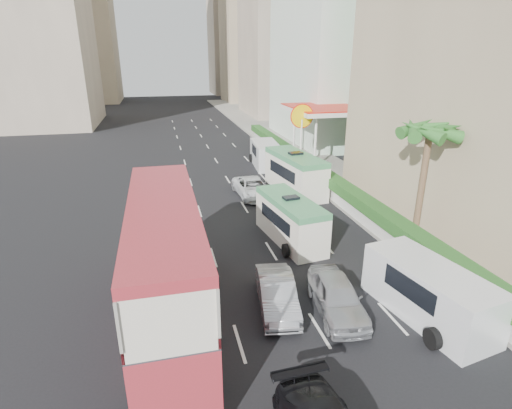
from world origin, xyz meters
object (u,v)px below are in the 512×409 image
object	(u,v)px
minibus_far	(295,173)
panel_van_near	(429,292)
shell_station	(323,135)
palm_tree	(421,187)
car_silver_lane_a	(277,307)
van_asset	(253,196)
car_silver_lane_b	(336,311)
minibus_near	(290,220)
panel_van_far	(266,154)
double_decker_bus	(167,266)

from	to	relation	value
minibus_far	panel_van_near	size ratio (longest dim) A/B	1.22
panel_van_near	shell_station	world-z (taller)	shell_station
minibus_far	palm_tree	world-z (taller)	palm_tree
car_silver_lane_a	van_asset	size ratio (longest dim) A/B	0.86
car_silver_lane_a	minibus_far	size ratio (longest dim) A/B	0.62
car_silver_lane_b	minibus_far	xyz separation A→B (m)	(3.47, 15.56, 1.50)
panel_van_near	minibus_near	bearing A→B (deg)	101.44
car_silver_lane_a	panel_van_near	xyz separation A→B (m)	(5.83, -1.98, 1.12)
palm_tree	panel_van_far	bearing A→B (deg)	101.31
car_silver_lane_b	minibus_near	xyz separation A→B (m)	(0.30, 7.11, 1.27)
panel_van_near	van_asset	bearing A→B (deg)	92.34
minibus_far	shell_station	size ratio (longest dim) A/B	0.85
car_silver_lane_a	car_silver_lane_b	distance (m)	2.49
palm_tree	shell_station	xyz separation A→B (m)	(2.20, 19.00, -0.63)
minibus_far	panel_van_far	bearing A→B (deg)	83.75
car_silver_lane_a	palm_tree	size ratio (longest dim) A/B	0.66
minibus_far	panel_van_far	distance (m)	8.25
panel_van_near	minibus_far	bearing A→B (deg)	80.26
van_asset	shell_station	distance (m)	13.06
car_silver_lane_b	panel_van_near	distance (m)	3.83
car_silver_lane_a	minibus_near	distance (m)	6.90
car_silver_lane_a	van_asset	xyz separation A→B (m)	(2.31, 14.37, 0.00)
van_asset	panel_van_near	world-z (taller)	panel_van_near
minibus_near	shell_station	size ratio (longest dim) A/B	0.72
double_decker_bus	van_asset	distance (m)	15.94
car_silver_lane_b	van_asset	size ratio (longest dim) A/B	0.90
car_silver_lane_a	panel_van_near	size ratio (longest dim) A/B	0.76
car_silver_lane_b	minibus_near	bearing A→B (deg)	94.26
minibus_far	panel_van_near	world-z (taller)	minibus_far
minibus_far	shell_station	bearing A→B (deg)	48.08
palm_tree	minibus_far	bearing A→B (deg)	108.75
double_decker_bus	palm_tree	xyz separation A→B (m)	(13.80, 4.00, 0.85)
car_silver_lane_b	minibus_near	world-z (taller)	minibus_near
double_decker_bus	minibus_near	size ratio (longest dim) A/B	1.91
minibus_near	palm_tree	distance (m)	7.39
panel_van_far	palm_tree	distance (m)	19.31
minibus_near	palm_tree	size ratio (longest dim) A/B	0.90
car_silver_lane_b	palm_tree	size ratio (longest dim) A/B	0.69
car_silver_lane_a	minibus_near	world-z (taller)	minibus_near
car_silver_lane_a	van_asset	world-z (taller)	car_silver_lane_a
car_silver_lane_a	panel_van_near	world-z (taller)	panel_van_near
van_asset	double_decker_bus	bearing A→B (deg)	-118.50
double_decker_bus	shell_station	size ratio (longest dim) A/B	1.38
minibus_far	palm_tree	bearing A→B (deg)	-78.73
minibus_far	car_silver_lane_a	bearing A→B (deg)	-119.06
van_asset	panel_van_near	xyz separation A→B (m)	(3.52, -16.35, 1.12)
palm_tree	panel_van_near	bearing A→B (deg)	-120.28
car_silver_lane_b	shell_station	distance (m)	25.87
panel_van_near	shell_station	bearing A→B (deg)	67.27
minibus_near	shell_station	world-z (taller)	shell_station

